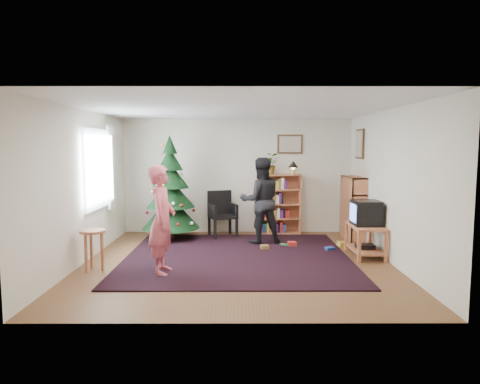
{
  "coord_description": "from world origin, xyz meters",
  "views": [
    {
      "loc": [
        0.03,
        -6.92,
        1.89
      ],
      "look_at": [
        0.05,
        0.56,
        1.1
      ],
      "focal_mm": 32.0,
      "sensor_mm": 36.0,
      "label": 1
    }
  ],
  "objects_px": {
    "picture_back": "(290,144)",
    "armchair": "(223,212)",
    "bookshelf_back": "(279,203)",
    "potted_plant": "(270,164)",
    "bookshelf_right": "(353,208)",
    "person_by_chair": "(260,201)",
    "tv_stand": "(365,238)",
    "crt_tv": "(366,213)",
    "christmas_tree": "(171,196)",
    "table_lamp": "(293,165)",
    "person_standing": "(162,220)",
    "picture_right": "(360,144)",
    "stool": "(93,239)"
  },
  "relations": [
    {
      "from": "tv_stand",
      "to": "crt_tv",
      "type": "xyz_separation_m",
      "value": [
        -0.0,
        0.0,
        0.44
      ]
    },
    {
      "from": "picture_back",
      "to": "table_lamp",
      "type": "xyz_separation_m",
      "value": [
        0.06,
        -0.14,
        -0.45
      ]
    },
    {
      "from": "tv_stand",
      "to": "crt_tv",
      "type": "distance_m",
      "value": 0.44
    },
    {
      "from": "bookshelf_back",
      "to": "table_lamp",
      "type": "xyz_separation_m",
      "value": [
        0.3,
        0.0,
        0.83
      ]
    },
    {
      "from": "armchair",
      "to": "table_lamp",
      "type": "xyz_separation_m",
      "value": [
        1.52,
        0.27,
        0.98
      ]
    },
    {
      "from": "picture_right",
      "to": "table_lamp",
      "type": "bearing_deg",
      "value": 155.07
    },
    {
      "from": "picture_back",
      "to": "picture_right",
      "type": "bearing_deg",
      "value": -28.69
    },
    {
      "from": "bookshelf_back",
      "to": "person_standing",
      "type": "xyz_separation_m",
      "value": [
        -2.02,
        -3.0,
        0.15
      ]
    },
    {
      "from": "picture_back",
      "to": "tv_stand",
      "type": "height_order",
      "value": "picture_back"
    },
    {
      "from": "picture_back",
      "to": "stool",
      "type": "distance_m",
      "value": 4.72
    },
    {
      "from": "christmas_tree",
      "to": "stool",
      "type": "height_order",
      "value": "christmas_tree"
    },
    {
      "from": "picture_right",
      "to": "bookshelf_back",
      "type": "height_order",
      "value": "picture_right"
    },
    {
      "from": "person_by_chair",
      "to": "table_lamp",
      "type": "xyz_separation_m",
      "value": [
        0.75,
        0.97,
        0.65
      ]
    },
    {
      "from": "bookshelf_back",
      "to": "stool",
      "type": "relative_size",
      "value": 2.06
    },
    {
      "from": "tv_stand",
      "to": "table_lamp",
      "type": "xyz_separation_m",
      "value": [
        -1.01,
        1.99,
        1.17
      ]
    },
    {
      "from": "crt_tv",
      "to": "armchair",
      "type": "distance_m",
      "value": 3.07
    },
    {
      "from": "bookshelf_right",
      "to": "person_by_chair",
      "type": "xyz_separation_m",
      "value": [
        -1.89,
        -0.27,
        0.18
      ]
    },
    {
      "from": "picture_right",
      "to": "stool",
      "type": "xyz_separation_m",
      "value": [
        -4.68,
        -2.26,
        -1.46
      ]
    },
    {
      "from": "armchair",
      "to": "person_by_chair",
      "type": "xyz_separation_m",
      "value": [
        0.76,
        -0.71,
        0.33
      ]
    },
    {
      "from": "stool",
      "to": "armchair",
      "type": "bearing_deg",
      "value": 53.83
    },
    {
      "from": "bookshelf_back",
      "to": "tv_stand",
      "type": "distance_m",
      "value": 2.41
    },
    {
      "from": "bookshelf_back",
      "to": "crt_tv",
      "type": "distance_m",
      "value": 2.39
    },
    {
      "from": "bookshelf_right",
      "to": "armchair",
      "type": "bearing_deg",
      "value": 80.69
    },
    {
      "from": "stool",
      "to": "table_lamp",
      "type": "height_order",
      "value": "table_lamp"
    },
    {
      "from": "christmas_tree",
      "to": "bookshelf_back",
      "type": "xyz_separation_m",
      "value": [
        2.27,
        0.59,
        -0.22
      ]
    },
    {
      "from": "christmas_tree",
      "to": "stool",
      "type": "xyz_separation_m",
      "value": [
        -0.84,
        -2.26,
        -0.4
      ]
    },
    {
      "from": "armchair",
      "to": "potted_plant",
      "type": "relative_size",
      "value": 2.09
    },
    {
      "from": "picture_right",
      "to": "person_standing",
      "type": "distance_m",
      "value": 4.47
    },
    {
      "from": "bookshelf_back",
      "to": "tv_stand",
      "type": "relative_size",
      "value": 1.45
    },
    {
      "from": "stool",
      "to": "crt_tv",
      "type": "bearing_deg",
      "value": 11.0
    },
    {
      "from": "christmas_tree",
      "to": "table_lamp",
      "type": "distance_m",
      "value": 2.71
    },
    {
      "from": "person_standing",
      "to": "table_lamp",
      "type": "height_order",
      "value": "person_standing"
    },
    {
      "from": "christmas_tree",
      "to": "stool",
      "type": "relative_size",
      "value": 3.38
    },
    {
      "from": "christmas_tree",
      "to": "crt_tv",
      "type": "xyz_separation_m",
      "value": [
        3.58,
        -1.41,
        -0.13
      ]
    },
    {
      "from": "armchair",
      "to": "stool",
      "type": "bearing_deg",
      "value": -144.95
    },
    {
      "from": "bookshelf_back",
      "to": "potted_plant",
      "type": "distance_m",
      "value": 0.89
    },
    {
      "from": "christmas_tree",
      "to": "tv_stand",
      "type": "bearing_deg",
      "value": -21.41
    },
    {
      "from": "christmas_tree",
      "to": "bookshelf_right",
      "type": "bearing_deg",
      "value": -1.75
    },
    {
      "from": "bookshelf_right",
      "to": "person_standing",
      "type": "xyz_separation_m",
      "value": [
        -3.45,
        -2.3,
        0.15
      ]
    },
    {
      "from": "crt_tv",
      "to": "armchair",
      "type": "xyz_separation_m",
      "value": [
        -2.53,
        1.73,
        -0.24
      ]
    },
    {
      "from": "picture_back",
      "to": "armchair",
      "type": "distance_m",
      "value": 2.08
    },
    {
      "from": "person_standing",
      "to": "crt_tv",
      "type": "bearing_deg",
      "value": -72.64
    },
    {
      "from": "bookshelf_right",
      "to": "person_standing",
      "type": "bearing_deg",
      "value": 123.65
    },
    {
      "from": "bookshelf_back",
      "to": "person_standing",
      "type": "relative_size",
      "value": 0.8
    },
    {
      "from": "crt_tv",
      "to": "table_lamp",
      "type": "relative_size",
      "value": 1.65
    },
    {
      "from": "picture_back",
      "to": "bookshelf_right",
      "type": "height_order",
      "value": "picture_back"
    },
    {
      "from": "picture_right",
      "to": "person_by_chair",
      "type": "xyz_separation_m",
      "value": [
        -2.02,
        -0.38,
        -1.11
      ]
    },
    {
      "from": "crt_tv",
      "to": "stool",
      "type": "bearing_deg",
      "value": -169.0
    },
    {
      "from": "picture_back",
      "to": "person_by_chair",
      "type": "bearing_deg",
      "value": -122.17
    },
    {
      "from": "table_lamp",
      "to": "tv_stand",
      "type": "bearing_deg",
      "value": -63.02
    }
  ]
}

